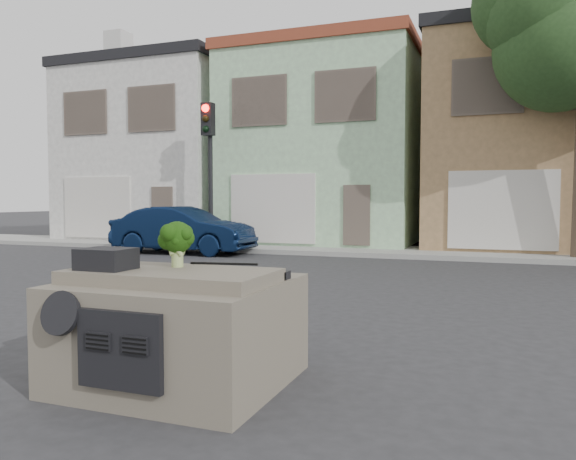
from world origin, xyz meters
The scene contains 11 objects.
ground_plane centered at (0.00, 0.00, 0.00)m, with size 120.00×120.00×0.00m, color #303033.
sidewalk centered at (0.00, 10.50, 0.07)m, with size 40.00×3.00×0.15m, color gray.
townhouse_white centered at (-11.00, 14.50, 3.77)m, with size 7.20×8.20×7.55m, color silver.
townhouse_mint centered at (-3.50, 14.50, 3.77)m, with size 7.20×8.20×7.55m, color #A6D3A2.
townhouse_tan centered at (4.00, 14.50, 3.77)m, with size 7.20×8.20×7.55m, color #9C784F.
navy_sedan centered at (-6.79, 8.24, 0.00)m, with size 1.63×4.66×1.54m, color #091733.
traffic_signal centered at (-6.50, 9.50, 2.55)m, with size 0.40×0.40×5.10m, color black.
car_dashboard centered at (0.00, -3.00, 0.56)m, with size 2.00×1.80×1.12m, color #6A6152.
instrument_hump centered at (-0.58, -3.35, 1.22)m, with size 0.48×0.38×0.20m, color black.
wiper_arm centered at (0.28, -2.62, 1.13)m, with size 0.70×0.03×0.02m, color black.
broccoli centered at (-0.06, -2.95, 1.35)m, with size 0.37×0.37×0.46m, color black.
Camera 1 is at (2.87, -7.65, 1.78)m, focal length 35.00 mm.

